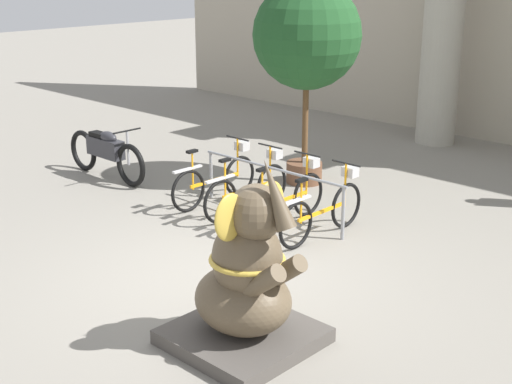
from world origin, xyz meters
TOP-DOWN VIEW (x-y plane):
  - ground_plane at (0.00, 0.00)m, footprint 60.00×60.00m
  - column_left at (-1.59, 7.60)m, footprint 1.00×1.00m
  - bike_rack at (-1.01, 1.95)m, footprint 2.71×0.05m
  - bicycle_0 at (-2.07, 1.83)m, footprint 0.48×1.75m
  - bicycle_1 at (-1.37, 1.83)m, footprint 0.48×1.75m
  - bicycle_2 at (-0.66, 1.86)m, footprint 0.48×1.75m
  - bicycle_3 at (0.04, 1.85)m, footprint 0.48×1.75m
  - elephant_statue at (1.30, -0.94)m, footprint 1.30×1.30m
  - motorcycle at (-4.40, 1.42)m, footprint 2.13×0.55m
  - potted_tree at (-1.77, 3.60)m, footprint 1.76×1.76m

SIDE VIEW (x-z plane):
  - ground_plane at x=0.00m, z-range 0.00..0.00m
  - bicycle_0 at x=-2.07m, z-range -0.09..0.88m
  - bicycle_1 at x=-1.37m, z-range -0.09..0.88m
  - bicycle_2 at x=-0.66m, z-range -0.09..0.88m
  - bicycle_3 at x=0.04m, z-range -0.09..0.88m
  - motorcycle at x=-4.40m, z-range -0.01..0.96m
  - bike_rack at x=-1.01m, z-range 0.19..0.96m
  - elephant_statue at x=1.30m, z-range -0.32..1.67m
  - potted_tree at x=-1.77m, z-range 0.74..4.10m
  - column_left at x=-1.59m, z-range 0.04..5.20m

